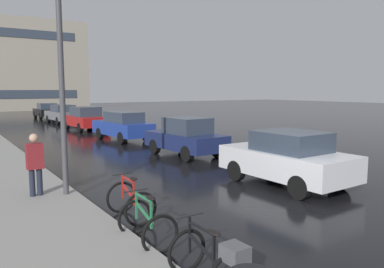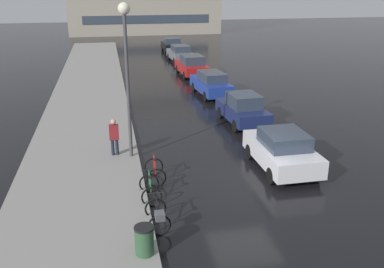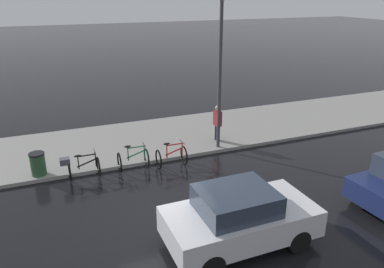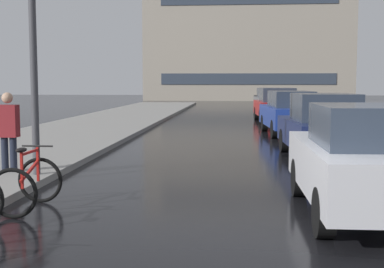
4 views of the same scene
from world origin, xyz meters
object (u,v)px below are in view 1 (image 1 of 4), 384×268
car_white (287,158)px  car_blue (123,126)px  bicycle_nearest (213,259)px  car_black (47,111)px  car_red (85,118)px  pedestrian (35,163)px  car_navy (186,137)px  car_grey (63,114)px  bicycle_third (131,201)px  streetlamp (59,21)px  bicycle_second (147,224)px

car_white → car_blue: size_ratio=0.91×
bicycle_nearest → car_black: car_black is taller
car_red → pedestrian: bearing=-112.2°
car_navy → pedestrian: 7.57m
car_red → car_grey: 6.28m
bicycle_nearest → bicycle_third: bicycle_third is taller
car_blue → streetlamp: 11.94m
bicycle_second → bicycle_third: 1.44m
car_navy → pedestrian: (-6.76, -3.39, 0.17)m
bicycle_nearest → streetlamp: size_ratio=0.21×
bicycle_second → streetlamp: streetlamp is taller
car_navy → car_red: 12.52m
bicycle_nearest → streetlamp: streetlamp is taller
car_white → streetlamp: streetlamp is taller
bicycle_third → car_grey: bearing=78.1°
car_navy → car_red: size_ratio=0.91×
car_navy → car_grey: bearing=90.4°
car_red → streetlamp: streetlamp is taller
bicycle_second → car_white: car_white is taller
bicycle_third → car_black: bearing=80.2°
bicycle_second → car_blue: 14.52m
bicycle_third → streetlamp: 4.77m
bicycle_second → pedestrian: size_ratio=0.64×
bicycle_second → car_red: (5.39, 19.91, 0.42)m
car_white → car_grey: size_ratio=0.93×
car_white → car_blue: bearing=90.1°
bicycle_second → car_black: (5.67, 32.28, 0.34)m
car_black → pedestrian: size_ratio=2.15×
pedestrian → streetlamp: streetlamp is taller
pedestrian → car_grey: bearing=73.4°
bicycle_second → car_grey: car_grey is taller
car_red → car_black: 12.38m
car_navy → car_blue: size_ratio=0.90×
bicycle_nearest → car_navy: car_navy is taller
car_white → car_navy: bearing=87.8°
bicycle_nearest → streetlamp: bearing=94.6°
car_blue → pedestrian: pedestrian is taller
car_white → car_black: (0.23, 30.75, -0.07)m
car_white → streetlamp: bearing=159.4°
bicycle_third → pedestrian: 3.01m
bicycle_nearest → car_white: (5.40, 3.48, 0.34)m
bicycle_nearest → pedestrian: 6.08m
car_navy → car_red: car_navy is taller
car_blue → car_grey: (0.12, 12.72, -0.03)m
car_red → car_grey: size_ratio=1.02×
bicycle_nearest → car_white: car_white is taller
bicycle_third → car_white: 5.13m
bicycle_nearest → car_blue: 16.33m
car_white → bicycle_second: bearing=-164.3°
car_white → pedestrian: (-6.53, 2.47, 0.16)m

